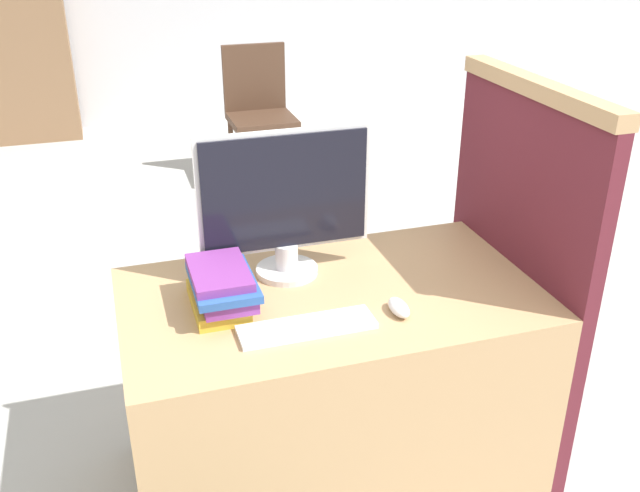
{
  "coord_description": "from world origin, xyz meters",
  "views": [
    {
      "loc": [
        -0.6,
        -1.43,
        1.82
      ],
      "look_at": [
        -0.05,
        0.33,
        0.92
      ],
      "focal_mm": 40.0,
      "sensor_mm": 36.0,
      "label": 1
    }
  ],
  "objects_px": {
    "monitor": "(285,202)",
    "far_chair": "(259,106)",
    "mouse": "(399,308)",
    "keyboard": "(307,327)",
    "book_stack": "(221,288)"
  },
  "relations": [
    {
      "from": "far_chair",
      "to": "mouse",
      "type": "bearing_deg",
      "value": -144.68
    },
    {
      "from": "monitor",
      "to": "mouse",
      "type": "distance_m",
      "value": 0.48
    },
    {
      "from": "mouse",
      "to": "book_stack",
      "type": "distance_m",
      "value": 0.52
    },
    {
      "from": "book_stack",
      "to": "far_chair",
      "type": "xyz_separation_m",
      "value": [
        0.79,
        2.99,
        -0.28
      ]
    },
    {
      "from": "monitor",
      "to": "far_chair",
      "type": "height_order",
      "value": "monitor"
    },
    {
      "from": "keyboard",
      "to": "book_stack",
      "type": "xyz_separation_m",
      "value": [
        -0.2,
        0.19,
        0.06
      ]
    },
    {
      "from": "mouse",
      "to": "book_stack",
      "type": "relative_size",
      "value": 0.38
    },
    {
      "from": "mouse",
      "to": "book_stack",
      "type": "height_order",
      "value": "book_stack"
    },
    {
      "from": "mouse",
      "to": "keyboard",
      "type": "bearing_deg",
      "value": -179.25
    },
    {
      "from": "keyboard",
      "to": "far_chair",
      "type": "height_order",
      "value": "far_chair"
    },
    {
      "from": "far_chair",
      "to": "monitor",
      "type": "bearing_deg",
      "value": -150.17
    },
    {
      "from": "far_chair",
      "to": "book_stack",
      "type": "bearing_deg",
      "value": -153.94
    },
    {
      "from": "monitor",
      "to": "far_chair",
      "type": "xyz_separation_m",
      "value": [
        0.55,
        2.84,
        -0.46
      ]
    },
    {
      "from": "monitor",
      "to": "far_chair",
      "type": "bearing_deg",
      "value": 78.95
    },
    {
      "from": "keyboard",
      "to": "book_stack",
      "type": "bearing_deg",
      "value": 137.31
    }
  ]
}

